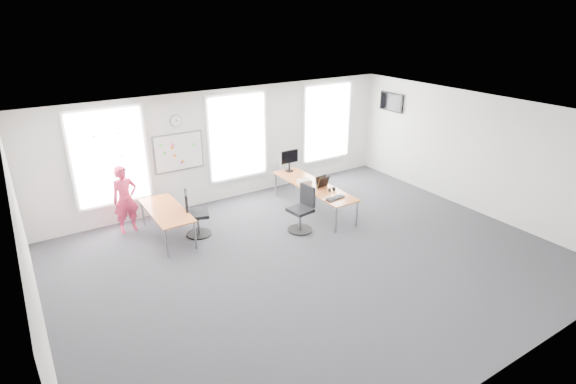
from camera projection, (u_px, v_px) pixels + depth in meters
floor at (313, 260)px, 9.43m from camera, size 10.00×10.00×0.00m
ceiling at (317, 120)px, 8.28m from camera, size 10.00×10.00×0.00m
wall_back at (227, 145)px, 11.97m from camera, size 10.00×0.00×10.00m
wall_front at (498, 296)px, 5.75m from camera, size 10.00×0.00×10.00m
wall_left at (29, 268)px, 6.37m from camera, size 0.00×10.00×10.00m
wall_right at (475, 153)px, 11.35m from camera, size 0.00×10.00×10.00m
window_left at (110, 157)px, 10.38m from camera, size 1.60×0.06×2.20m
window_mid at (238, 137)px, 12.02m from camera, size 1.60×0.06×2.20m
window_right at (327, 122)px, 13.51m from camera, size 1.60×0.06×2.20m
desk_right at (313, 187)px, 11.54m from camera, size 0.76×2.84×0.69m
desk_left at (166, 212)px, 10.16m from camera, size 0.75×1.88×0.69m
chair_right at (302, 211)px, 10.54m from camera, size 0.59×0.59×1.10m
chair_left at (195, 216)px, 10.29m from camera, size 0.62×0.62×1.09m
person at (125, 199)px, 10.36m from camera, size 0.62×0.43×1.62m
whiteboard at (179, 152)px, 11.26m from camera, size 1.20×0.03×0.90m
wall_clock at (176, 121)px, 10.95m from camera, size 0.30×0.04×0.30m
tv at (391, 102)px, 13.35m from camera, size 0.06×0.90×0.55m
keyboard at (335, 198)px, 10.68m from camera, size 0.53×0.27×0.02m
mouse at (343, 196)px, 10.79m from camera, size 0.08×0.11×0.04m
lens_cap at (336, 194)px, 10.94m from camera, size 0.06×0.06×0.01m
headphones at (332, 190)px, 11.10m from camera, size 0.18×0.09×0.10m
laptop_sleeve at (322, 182)px, 11.33m from camera, size 0.36×0.23×0.29m
paper_stack at (304, 182)px, 11.58m from camera, size 0.35×0.28×0.11m
monitor at (289, 159)px, 12.34m from camera, size 0.54×0.22×0.60m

